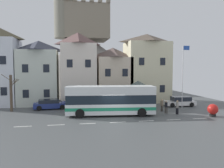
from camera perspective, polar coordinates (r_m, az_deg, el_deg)
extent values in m
cube|color=#4E5152|center=(24.67, 0.65, -8.74)|extent=(40.00, 60.00, 0.06)
cube|color=silver|center=(23.05, -21.36, -9.85)|extent=(1.60, 0.20, 0.01)
cube|color=silver|center=(22.68, -13.79, -9.91)|extent=(1.60, 0.20, 0.01)
cube|color=silver|center=(22.71, -6.10, -9.79)|extent=(1.60, 0.20, 0.01)
cube|color=silver|center=(23.14, 1.43, -9.51)|extent=(1.60, 0.20, 0.01)
cube|color=silver|center=(23.93, 8.56, -9.10)|extent=(1.60, 0.20, 0.01)
cube|color=silver|center=(25.06, 15.13, -8.60)|extent=(1.60, 0.20, 0.01)
cube|color=silver|center=(26.48, 21.04, -8.05)|extent=(1.60, 0.20, 0.01)
cube|color=silver|center=(37.17, -26.17, 2.65)|extent=(5.14, 6.46, 9.59)
cube|color=black|center=(33.82, -25.41, -1.67)|extent=(0.80, 0.06, 1.10)
cube|color=black|center=(33.70, -25.63, 5.41)|extent=(0.80, 0.06, 1.10)
cube|color=silver|center=(36.28, -17.73, 1.57)|extent=(5.52, 6.79, 7.97)
pyramid|color=#333644|center=(36.41, -17.89, 9.06)|extent=(5.52, 6.79, 1.54)
cube|color=black|center=(33.26, -20.73, -2.30)|extent=(0.80, 0.06, 1.10)
cube|color=black|center=(32.89, -15.99, -2.26)|extent=(0.80, 0.06, 1.10)
cube|color=black|center=(33.07, -20.88, 3.67)|extent=(0.80, 0.06, 1.10)
cube|color=black|center=(32.70, -16.11, 3.78)|extent=(0.80, 0.06, 1.10)
cube|color=silver|center=(35.80, -8.46, 2.51)|extent=(5.11, 6.35, 8.99)
pyramid|color=brown|center=(36.07, -8.55, 11.15)|extent=(5.11, 6.35, 1.86)
cube|color=black|center=(32.72, -10.44, -1.77)|extent=(0.80, 0.06, 1.10)
cube|color=black|center=(32.83, -5.97, -1.71)|extent=(0.80, 0.06, 1.10)
cube|color=black|center=(32.56, -10.53, 5.08)|extent=(0.80, 0.06, 1.10)
cube|color=black|center=(32.67, -6.02, 5.13)|extent=(0.80, 0.06, 1.10)
cube|color=beige|center=(36.14, 0.22, 1.02)|extent=(5.15, 5.71, 7.04)
pyramid|color=brown|center=(36.17, 0.22, 7.83)|extent=(5.15, 5.71, 1.55)
cube|color=black|center=(33.23, -1.03, -2.43)|extent=(0.80, 0.06, 1.10)
cube|color=black|center=(33.76, 3.29, -2.33)|extent=(0.80, 0.06, 1.10)
cube|color=black|center=(33.03, -1.03, 2.86)|extent=(0.80, 0.06, 1.10)
cube|color=black|center=(33.56, 3.31, 2.87)|extent=(0.80, 0.06, 1.10)
cube|color=beige|center=(37.20, 8.62, 2.95)|extent=(6.64, 5.03, 9.49)
pyramid|color=brown|center=(37.49, 8.71, 11.24)|extent=(6.64, 5.03, 1.33)
cube|color=black|center=(34.39, 7.37, -1.26)|extent=(0.80, 0.06, 1.10)
cube|color=black|center=(35.56, 12.46, -1.15)|extent=(0.80, 0.06, 1.10)
cube|color=black|center=(34.26, 7.43, 5.63)|extent=(0.80, 0.06, 1.10)
cube|color=black|center=(35.43, 12.56, 5.51)|extent=(0.80, 0.06, 1.10)
cone|color=slate|center=(57.46, -6.43, 5.25)|extent=(38.00, 38.00, 13.32)
cube|color=gray|center=(58.46, -6.50, 14.67)|extent=(10.27, 10.27, 7.97)
cylinder|color=slate|center=(56.09, -11.78, 16.60)|extent=(4.78, 4.78, 10.90)
cube|color=gray|center=(54.59, -5.08, 20.25)|extent=(0.93, 0.70, 0.92)
cube|color=gray|center=(54.80, -3.01, 20.20)|extent=(0.93, 0.70, 0.92)
cube|color=gray|center=(55.07, -0.96, 20.12)|extent=(0.93, 0.70, 0.92)
cube|color=white|center=(26.26, -0.40, -6.01)|extent=(10.21, 3.53, 1.18)
cube|color=#1E8C60|center=(26.25, -0.40, -5.88)|extent=(10.23, 3.55, 0.36)
cube|color=#19232D|center=(26.10, -0.40, -3.65)|extent=(10.10, 3.48, 1.00)
cube|color=white|center=(25.98, -0.40, -1.54)|extent=(10.21, 3.53, 0.93)
cube|color=#19232D|center=(26.93, 10.33, -3.48)|extent=(0.28, 2.07, 0.96)
cylinder|color=black|center=(27.93, 6.43, -6.14)|extent=(1.02, 0.38, 1.00)
cylinder|color=black|center=(25.64, 7.45, -7.07)|extent=(1.02, 0.38, 1.00)
cylinder|color=black|center=(27.47, -7.72, -6.33)|extent=(1.02, 0.38, 1.00)
cylinder|color=black|center=(25.14, -8.02, -7.30)|extent=(1.02, 0.38, 1.00)
cylinder|color=#473D33|center=(32.21, 2.82, -3.50)|extent=(0.14, 0.14, 2.40)
cylinder|color=#473D33|center=(33.13, 8.39, -3.33)|extent=(0.14, 0.14, 2.40)
cylinder|color=#473D33|center=(29.04, 4.34, -4.34)|extent=(0.14, 0.14, 2.40)
cylinder|color=#473D33|center=(30.06, 10.45, -4.11)|extent=(0.14, 0.14, 2.40)
pyramid|color=#465350|center=(30.87, 6.53, -0.40)|extent=(3.60, 3.60, 1.30)
cube|color=white|center=(33.89, 16.47, -4.53)|extent=(4.35, 2.09, 0.59)
cube|color=#1E232D|center=(33.89, 16.82, -3.53)|extent=(2.64, 1.78, 0.60)
cylinder|color=black|center=(32.55, 14.84, -5.12)|extent=(0.65, 0.23, 0.64)
cylinder|color=black|center=(34.19, 13.69, -4.67)|extent=(0.65, 0.23, 0.64)
cylinder|color=black|center=(33.71, 19.27, -4.90)|extent=(0.65, 0.23, 0.64)
cylinder|color=black|center=(35.30, 17.96, -4.48)|extent=(0.65, 0.23, 0.64)
cube|color=navy|center=(31.34, -15.04, -5.14)|extent=(4.50, 2.17, 0.65)
cube|color=#1E232D|center=(31.26, -15.46, -4.14)|extent=(2.74, 1.80, 0.46)
cylinder|color=black|center=(32.26, -12.48, -5.16)|extent=(0.65, 0.25, 0.64)
cylinder|color=black|center=(30.56, -12.31, -5.67)|extent=(0.65, 0.25, 0.64)
cylinder|color=black|center=(32.25, -17.62, -5.26)|extent=(0.65, 0.25, 0.64)
cylinder|color=black|center=(30.54, -17.74, -5.78)|extent=(0.65, 0.25, 0.64)
cylinder|color=black|center=(28.09, 15.81, -6.44)|extent=(0.17, 0.17, 0.78)
cylinder|color=black|center=(27.96, 16.12, -6.49)|extent=(0.17, 0.17, 0.78)
cylinder|color=gray|center=(27.91, 16.00, -5.09)|extent=(0.31, 0.31, 0.68)
sphere|color=tan|center=(27.85, 16.01, -4.17)|extent=(0.22, 0.22, 0.22)
cylinder|color=#38332D|center=(29.31, 12.24, -5.99)|extent=(0.16, 0.16, 0.73)
cylinder|color=#38332D|center=(29.50, 12.42, -5.93)|extent=(0.16, 0.16, 0.73)
cylinder|color=#7F6B56|center=(29.30, 12.35, -4.75)|extent=(0.36, 0.36, 0.63)
sphere|color=tan|center=(29.24, 12.36, -3.92)|extent=(0.23, 0.23, 0.23)
cylinder|color=#38332D|center=(29.61, 8.99, -5.87)|extent=(0.17, 0.17, 0.71)
cylinder|color=#38332D|center=(29.60, 8.60, -5.87)|extent=(0.17, 0.17, 0.71)
cylinder|color=gray|center=(29.51, 8.81, -4.69)|extent=(0.29, 0.29, 0.63)
sphere|color=tan|center=(29.45, 8.82, -3.87)|extent=(0.21, 0.21, 0.21)
cylinder|color=#38332D|center=(28.15, 13.57, -6.36)|extent=(0.14, 0.14, 0.80)
cylinder|color=#38332D|center=(28.16, 13.16, -6.35)|extent=(0.14, 0.14, 0.80)
cylinder|color=black|center=(28.05, 13.39, -5.07)|extent=(0.31, 0.31, 0.57)
sphere|color=#D1AD89|center=(27.99, 13.40, -4.29)|extent=(0.21, 0.21, 0.21)
cube|color=#473828|center=(32.58, 2.68, -4.75)|extent=(1.41, 0.45, 0.08)
cube|color=#473828|center=(32.76, 2.59, -4.31)|extent=(1.41, 0.06, 0.40)
cube|color=#2D2D33|center=(32.48, 1.60, -5.18)|extent=(0.08, 0.36, 0.45)
cube|color=#2D2D33|center=(32.76, 3.75, -5.10)|extent=(0.08, 0.36, 0.45)
cylinder|color=silver|center=(31.81, 17.21, 1.67)|extent=(0.10, 0.10, 8.42)
cube|color=#264CA5|center=(32.11, 18.07, 8.57)|extent=(0.90, 0.03, 0.56)
cylinder|color=black|center=(28.05, 23.83, -7.20)|extent=(0.70, 0.70, 0.25)
sphere|color=red|center=(27.92, 23.88, -5.77)|extent=(1.17, 1.17, 1.17)
cylinder|color=brown|center=(31.06, -23.90, -2.12)|extent=(0.33, 0.33, 4.56)
cylinder|color=brown|center=(30.65, -23.07, 0.33)|extent=(1.13, 0.46, 0.87)
cylinder|color=brown|center=(31.05, -23.49, 0.58)|extent=(0.55, 0.40, 0.71)
cylinder|color=brown|center=(31.07, -24.96, 1.48)|extent=(1.12, 0.11, 0.84)
cylinder|color=brown|center=(31.36, -23.25, 0.32)|extent=(0.69, 1.06, 0.94)
cylinder|color=brown|center=(30.56, -24.05, 0.02)|extent=(0.16, 0.87, 1.37)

